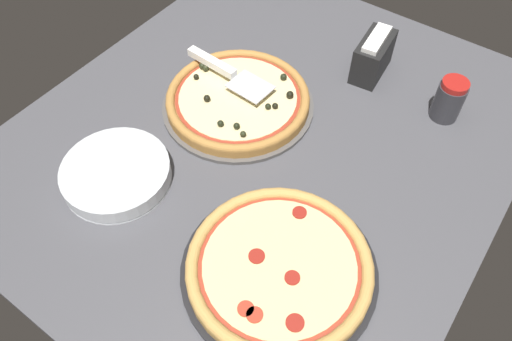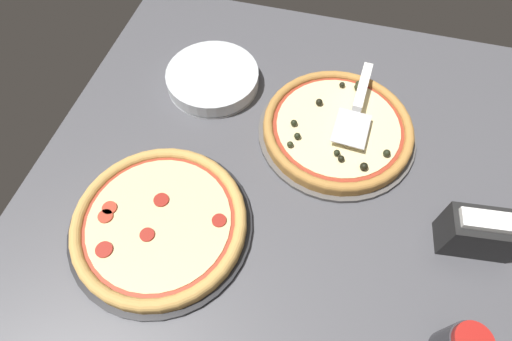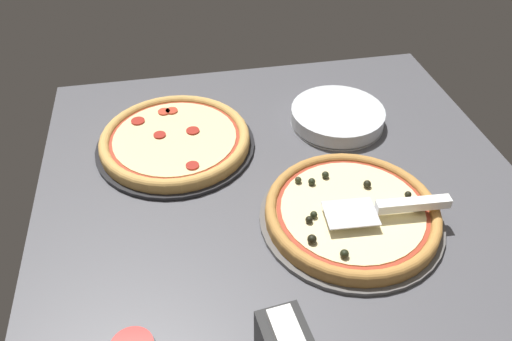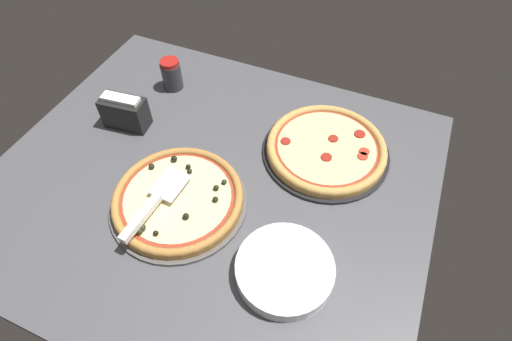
{
  "view_description": "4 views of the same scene",
  "coord_description": "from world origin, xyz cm",
  "px_view_note": "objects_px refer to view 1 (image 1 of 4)",
  "views": [
    {
      "loc": [
        65.8,
        44.2,
        88.41
      ],
      "look_at": [
        12.0,
        5.7,
        3.0
      ],
      "focal_mm": 35.0,
      "sensor_mm": 36.0,
      "label": 1
    },
    {
      "loc": [
        0.25,
        49.8,
        77.55
      ],
      "look_at": [
        12.0,
        5.7,
        3.0
      ],
      "focal_mm": 28.0,
      "sensor_mm": 36.0,
      "label": 2
    },
    {
      "loc": [
        -69.83,
        21.54,
        74.6
      ],
      "look_at": [
        12.0,
        5.7,
        3.0
      ],
      "focal_mm": 35.0,
      "sensor_mm": 36.0,
      "label": 3
    },
    {
      "loc": [
        39.81,
        -59.65,
        90.83
      ],
      "look_at": [
        12.0,
        5.7,
        3.0
      ],
      "focal_mm": 28.0,
      "sensor_mm": 36.0,
      "label": 4
    }
  ],
  "objects_px": {
    "pizza_front": "(238,99)",
    "pizza_back": "(279,266)",
    "serving_spatula": "(220,67)",
    "plate_stack": "(116,174)",
    "parmesan_shaker": "(449,100)",
    "napkin_holder": "(373,56)"
  },
  "relations": [
    {
      "from": "napkin_holder",
      "to": "parmesan_shaker",
      "type": "bearing_deg",
      "value": 80.28
    },
    {
      "from": "serving_spatula",
      "to": "napkin_holder",
      "type": "distance_m",
      "value": 0.39
    },
    {
      "from": "serving_spatula",
      "to": "pizza_front",
      "type": "bearing_deg",
      "value": 66.27
    },
    {
      "from": "serving_spatula",
      "to": "parmesan_shaker",
      "type": "xyz_separation_m",
      "value": [
        -0.23,
        0.51,
        -0.01
      ]
    },
    {
      "from": "pizza_back",
      "to": "plate_stack",
      "type": "relative_size",
      "value": 1.51
    },
    {
      "from": "serving_spatula",
      "to": "plate_stack",
      "type": "relative_size",
      "value": 1.06
    },
    {
      "from": "pizza_back",
      "to": "serving_spatula",
      "type": "xyz_separation_m",
      "value": [
        -0.35,
        -0.42,
        0.04
      ]
    },
    {
      "from": "plate_stack",
      "to": "parmesan_shaker",
      "type": "bearing_deg",
      "value": 140.05
    },
    {
      "from": "pizza_front",
      "to": "parmesan_shaker",
      "type": "bearing_deg",
      "value": 122.05
    },
    {
      "from": "serving_spatula",
      "to": "plate_stack",
      "type": "xyz_separation_m",
      "value": [
        0.37,
        0.0,
        -0.04
      ]
    },
    {
      "from": "plate_stack",
      "to": "parmesan_shaker",
      "type": "relative_size",
      "value": 2.19
    },
    {
      "from": "serving_spatula",
      "to": "plate_stack",
      "type": "height_order",
      "value": "serving_spatula"
    },
    {
      "from": "pizza_back",
      "to": "plate_stack",
      "type": "height_order",
      "value": "plate_stack"
    },
    {
      "from": "napkin_holder",
      "to": "pizza_front",
      "type": "bearing_deg",
      "value": -34.02
    },
    {
      "from": "pizza_front",
      "to": "serving_spatula",
      "type": "distance_m",
      "value": 0.09
    },
    {
      "from": "parmesan_shaker",
      "to": "pizza_front",
      "type": "bearing_deg",
      "value": -57.95
    },
    {
      "from": "pizza_front",
      "to": "napkin_holder",
      "type": "xyz_separation_m",
      "value": [
        -0.31,
        0.21,
        0.03
      ]
    },
    {
      "from": "serving_spatula",
      "to": "napkin_holder",
      "type": "bearing_deg",
      "value": 133.31
    },
    {
      "from": "pizza_front",
      "to": "serving_spatula",
      "type": "xyz_separation_m",
      "value": [
        -0.04,
        -0.08,
        0.03
      ]
    },
    {
      "from": "pizza_front",
      "to": "parmesan_shaker",
      "type": "xyz_separation_m",
      "value": [
        -0.27,
        0.43,
        0.03
      ]
    },
    {
      "from": "serving_spatula",
      "to": "plate_stack",
      "type": "bearing_deg",
      "value": 0.19
    },
    {
      "from": "pizza_front",
      "to": "pizza_back",
      "type": "xyz_separation_m",
      "value": [
        0.32,
        0.34,
        -0.0
      ]
    }
  ]
}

